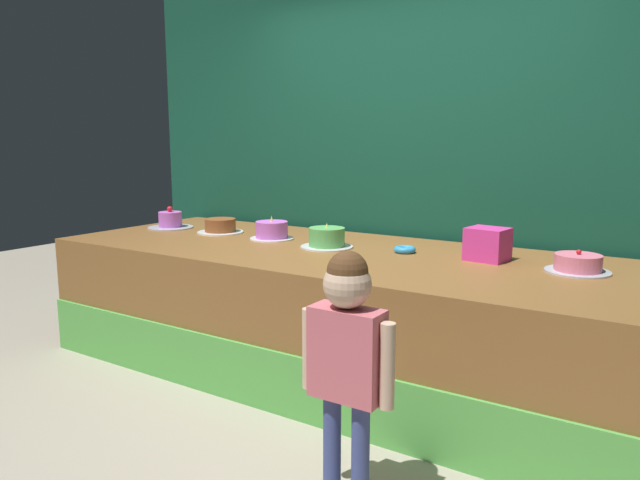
{
  "coord_description": "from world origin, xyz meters",
  "views": [
    {
      "loc": [
        1.72,
        -2.4,
        1.47
      ],
      "look_at": [
        -0.09,
        0.42,
        0.9
      ],
      "focal_mm": 33.09,
      "sensor_mm": 36.0,
      "label": 1
    }
  ],
  "objects_px": {
    "child_figure": "(347,346)",
    "donut": "(405,250)",
    "cake_center_right": "(327,238)",
    "pink_box": "(488,244)",
    "cake_right": "(578,264)",
    "cake_far_left": "(170,221)",
    "cake_left": "(220,226)",
    "cake_center_left": "(272,231)"
  },
  "relations": [
    {
      "from": "child_figure",
      "to": "pink_box",
      "type": "relative_size",
      "value": 4.86
    },
    {
      "from": "child_figure",
      "to": "cake_left",
      "type": "relative_size",
      "value": 3.12
    },
    {
      "from": "cake_center_right",
      "to": "cake_left",
      "type": "bearing_deg",
      "value": 175.02
    },
    {
      "from": "child_figure",
      "to": "pink_box",
      "type": "xyz_separation_m",
      "value": [
        0.11,
        1.4,
        0.2
      ]
    },
    {
      "from": "child_figure",
      "to": "cake_right",
      "type": "bearing_deg",
      "value": 66.05
    },
    {
      "from": "donut",
      "to": "cake_center_right",
      "type": "bearing_deg",
      "value": -167.15
    },
    {
      "from": "cake_far_left",
      "to": "cake_center_right",
      "type": "xyz_separation_m",
      "value": [
        1.47,
        -0.06,
        0.01
      ]
    },
    {
      "from": "cake_right",
      "to": "cake_center_left",
      "type": "bearing_deg",
      "value": -178.93
    },
    {
      "from": "cake_far_left",
      "to": "cake_center_right",
      "type": "relative_size",
      "value": 1.04
    },
    {
      "from": "child_figure",
      "to": "cake_far_left",
      "type": "xyz_separation_m",
      "value": [
        -2.34,
        1.3,
        0.16
      ]
    },
    {
      "from": "cake_right",
      "to": "cake_far_left",
      "type": "bearing_deg",
      "value": -179.06
    },
    {
      "from": "pink_box",
      "to": "cake_far_left",
      "type": "height_order",
      "value": "pink_box"
    },
    {
      "from": "cake_far_left",
      "to": "cake_center_left",
      "type": "height_order",
      "value": "cake_far_left"
    },
    {
      "from": "child_figure",
      "to": "donut",
      "type": "bearing_deg",
      "value": 105.75
    },
    {
      "from": "child_figure",
      "to": "pink_box",
      "type": "height_order",
      "value": "child_figure"
    },
    {
      "from": "donut",
      "to": "pink_box",
      "type": "bearing_deg",
      "value": 5.21
    },
    {
      "from": "donut",
      "to": "cake_center_left",
      "type": "distance_m",
      "value": 0.98
    },
    {
      "from": "pink_box",
      "to": "cake_far_left",
      "type": "relative_size",
      "value": 0.62
    },
    {
      "from": "donut",
      "to": "cake_right",
      "type": "distance_m",
      "value": 0.98
    },
    {
      "from": "cake_far_left",
      "to": "child_figure",
      "type": "bearing_deg",
      "value": -29.0
    },
    {
      "from": "cake_far_left",
      "to": "cake_right",
      "type": "bearing_deg",
      "value": 0.94
    },
    {
      "from": "child_figure",
      "to": "cake_center_left",
      "type": "height_order",
      "value": "child_figure"
    },
    {
      "from": "child_figure",
      "to": "donut",
      "type": "distance_m",
      "value": 1.41
    },
    {
      "from": "pink_box",
      "to": "cake_right",
      "type": "distance_m",
      "value": 0.5
    },
    {
      "from": "pink_box",
      "to": "donut",
      "type": "bearing_deg",
      "value": -174.79
    },
    {
      "from": "pink_box",
      "to": "cake_center_right",
      "type": "distance_m",
      "value": 0.99
    },
    {
      "from": "child_figure",
      "to": "cake_far_left",
      "type": "bearing_deg",
      "value": 151.0
    },
    {
      "from": "cake_center_left",
      "to": "child_figure",
      "type": "bearing_deg",
      "value": -43.87
    },
    {
      "from": "pink_box",
      "to": "cake_center_left",
      "type": "height_order",
      "value": "pink_box"
    },
    {
      "from": "child_figure",
      "to": "cake_left",
      "type": "distance_m",
      "value": 2.29
    },
    {
      "from": "cake_center_left",
      "to": "cake_center_right",
      "type": "relative_size",
      "value": 0.9
    },
    {
      "from": "pink_box",
      "to": "donut",
      "type": "height_order",
      "value": "pink_box"
    },
    {
      "from": "donut",
      "to": "child_figure",
      "type": "bearing_deg",
      "value": -74.25
    },
    {
      "from": "child_figure",
      "to": "cake_right",
      "type": "height_order",
      "value": "child_figure"
    },
    {
      "from": "child_figure",
      "to": "cake_center_right",
      "type": "height_order",
      "value": "child_figure"
    },
    {
      "from": "donut",
      "to": "cake_left",
      "type": "xyz_separation_m",
      "value": [
        -1.47,
        -0.03,
        0.03
      ]
    },
    {
      "from": "pink_box",
      "to": "cake_center_left",
      "type": "distance_m",
      "value": 1.47
    },
    {
      "from": "cake_center_right",
      "to": "pink_box",
      "type": "bearing_deg",
      "value": 9.07
    },
    {
      "from": "donut",
      "to": "cake_right",
      "type": "bearing_deg",
      "value": -0.5
    },
    {
      "from": "cake_left",
      "to": "cake_center_right",
      "type": "relative_size",
      "value": 1.01
    },
    {
      "from": "pink_box",
      "to": "cake_center_right",
      "type": "bearing_deg",
      "value": -170.93
    },
    {
      "from": "cake_left",
      "to": "cake_center_right",
      "type": "bearing_deg",
      "value": -4.98
    }
  ]
}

